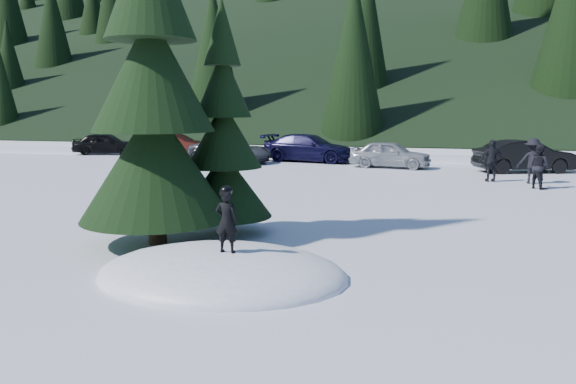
% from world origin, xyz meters
% --- Properties ---
extents(ground, '(200.00, 200.00, 0.00)m').
position_xyz_m(ground, '(0.00, 0.00, 0.00)').
color(ground, white).
rests_on(ground, ground).
extents(snow_mound, '(4.48, 3.52, 0.96)m').
position_xyz_m(snow_mound, '(0.00, 0.00, 0.00)').
color(snow_mound, white).
rests_on(snow_mound, ground).
extents(forest_hillside, '(200.00, 60.00, 25.00)m').
position_xyz_m(forest_hillside, '(0.00, 54.00, 12.50)').
color(forest_hillside, black).
rests_on(forest_hillside, ground).
extents(spruce_tall, '(3.20, 3.20, 8.60)m').
position_xyz_m(spruce_tall, '(-2.20, 1.80, 3.32)').
color(spruce_tall, black).
rests_on(spruce_tall, ground).
extents(spruce_short, '(2.20, 2.20, 5.37)m').
position_xyz_m(spruce_short, '(-1.20, 3.20, 2.10)').
color(spruce_short, black).
rests_on(spruce_short, ground).
extents(child_skier, '(0.40, 0.27, 1.07)m').
position_xyz_m(child_skier, '(0.17, -0.15, 1.02)').
color(child_skier, black).
rests_on(child_skier, snow_mound).
extents(adult_0, '(0.98, 1.00, 1.63)m').
position_xyz_m(adult_0, '(7.06, 13.02, 0.81)').
color(adult_0, black).
rests_on(adult_0, ground).
extents(adult_1, '(1.04, 0.61, 1.67)m').
position_xyz_m(adult_1, '(5.58, 14.64, 0.83)').
color(adult_1, black).
rests_on(adult_1, ground).
extents(adult_2, '(1.14, 0.66, 1.75)m').
position_xyz_m(adult_2, '(7.04, 14.47, 0.88)').
color(adult_2, black).
rests_on(adult_2, ground).
extents(car_0, '(4.27, 2.47, 1.37)m').
position_xyz_m(car_0, '(-16.70, 22.12, 0.68)').
color(car_0, black).
rests_on(car_0, ground).
extents(car_1, '(4.44, 1.95, 1.42)m').
position_xyz_m(car_1, '(-11.45, 21.16, 0.71)').
color(car_1, '#3F120B').
rests_on(car_1, ground).
extents(car_2, '(5.04, 3.30, 1.29)m').
position_xyz_m(car_2, '(-7.25, 19.23, 0.64)').
color(car_2, '#44464B').
rests_on(car_2, ground).
extents(car_3, '(5.41, 2.88, 1.49)m').
position_xyz_m(car_3, '(-3.31, 20.86, 0.75)').
color(car_3, black).
rests_on(car_3, ground).
extents(car_4, '(4.10, 2.11, 1.33)m').
position_xyz_m(car_4, '(1.23, 18.86, 0.67)').
color(car_4, '#95989D').
rests_on(car_4, ground).
extents(car_5, '(4.69, 2.96, 1.46)m').
position_xyz_m(car_5, '(7.30, 18.49, 0.73)').
color(car_5, black).
rests_on(car_5, ground).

